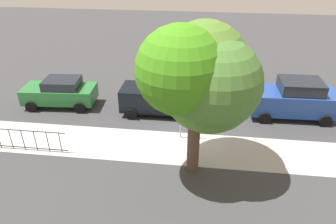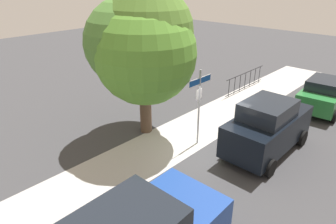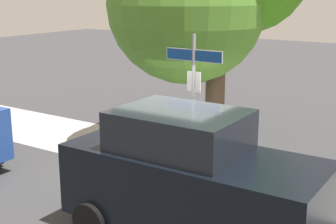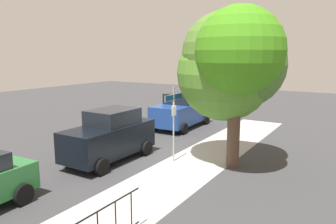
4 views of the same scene
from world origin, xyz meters
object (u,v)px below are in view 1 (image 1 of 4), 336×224
street_sign (181,99)px  car_green (60,92)px  shade_tree (204,77)px  car_black (160,96)px  car_blue (294,99)px

street_sign → car_green: street_sign is taller
shade_tree → car_green: shade_tree is taller
car_black → car_green: car_black is taller
shade_tree → car_green: (8.15, -4.58, -3.24)m
shade_tree → car_green: 9.90m
car_green → car_black: bearing=173.8°
street_sign → car_black: (1.31, -2.31, -1.03)m
car_blue → car_green: 13.01m
car_black → shade_tree: bearing=117.7°
car_blue → car_black: bearing=3.3°
street_sign → car_green: size_ratio=0.76×
street_sign → car_blue: street_sign is taller
shade_tree → car_blue: 7.56m
shade_tree → car_blue: size_ratio=1.36×
street_sign → shade_tree: shade_tree is taller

